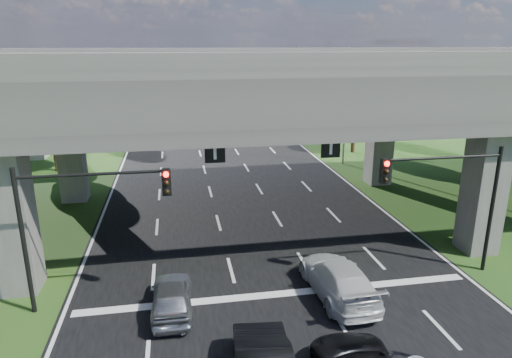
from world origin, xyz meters
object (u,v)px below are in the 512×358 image
object	(u,v)px
signal_left	(80,211)
car_silver	(172,296)
streetlight_beyond	(294,82)
signal_right	(452,189)
streetlight_far	(342,97)
car_white	(338,279)

from	to	relation	value
signal_left	car_silver	bearing A→B (deg)	-15.96
streetlight_beyond	signal_left	bearing A→B (deg)	-116.43
signal_right	streetlight_far	bearing A→B (deg)	83.53
signal_right	car_silver	bearing A→B (deg)	-175.64
signal_right	car_silver	world-z (taller)	signal_right
streetlight_far	car_silver	distance (m)	26.10
streetlight_far	signal_left	bearing A→B (deg)	-131.78
streetlight_beyond	car_silver	world-z (taller)	streetlight_beyond
signal_right	car_white	bearing A→B (deg)	-170.14
signal_right	signal_left	distance (m)	15.65
streetlight_beyond	car_silver	size ratio (longest dim) A/B	2.51
car_white	streetlight_far	bearing A→B (deg)	-112.81
signal_left	streetlight_far	world-z (taller)	streetlight_far
signal_right	streetlight_far	world-z (taller)	streetlight_far
signal_right	car_white	distance (m)	6.47
signal_left	car_white	world-z (taller)	signal_left
car_silver	car_white	bearing A→B (deg)	-178.86
signal_right	signal_left	xyz separation A→B (m)	(-15.65, 0.00, 0.00)
streetlight_far	signal_right	bearing A→B (deg)	-96.47
streetlight_far	car_white	bearing A→B (deg)	-110.13
signal_left	car_white	xyz separation A→B (m)	(10.22, -0.94, -3.39)
car_silver	car_white	distance (m)	6.93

